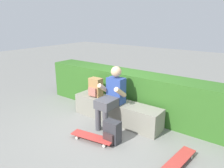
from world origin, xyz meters
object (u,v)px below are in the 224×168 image
person_skater (112,95)px  backpack_on_bench (96,87)px  backpack_on_ground (112,132)px  skateboard_beside_bench (178,161)px  skateboard_near_person (92,137)px  bench_main (116,111)px

person_skater → backpack_on_bench: bearing=161.4°
backpack_on_ground → person_skater: bearing=127.3°
skateboard_beside_bench → backpack_on_ground: bearing=-175.3°
person_skater → backpack_on_bench: size_ratio=2.99×
skateboard_near_person → skateboard_beside_bench: 1.48m
backpack_on_bench → person_skater: bearing=-18.6°
skateboard_near_person → backpack_on_ground: backpack_on_ground is taller
backpack_on_ground → skateboard_near_person: bearing=-149.2°
person_skater → skateboard_near_person: person_skater is taller
bench_main → skateboard_beside_bench: bench_main is taller
bench_main → person_skater: 0.47m
skateboard_beside_bench → bench_main: bearing=158.6°
person_skater → skateboard_beside_bench: bearing=-14.9°
bench_main → backpack_on_bench: backpack_on_bench is taller
skateboard_beside_bench → backpack_on_bench: 2.29m
person_skater → bench_main: bearing=101.0°
backpack_on_bench → backpack_on_ground: size_ratio=1.00×
backpack_on_ground → skateboard_beside_bench: bearing=4.7°
bench_main → skateboard_near_person: (0.12, -0.89, -0.15)m
bench_main → backpack_on_bench: (-0.55, -0.01, 0.42)m
skateboard_beside_bench → skateboard_near_person: bearing=-169.3°
skateboard_beside_bench → backpack_on_bench: size_ratio=2.04×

